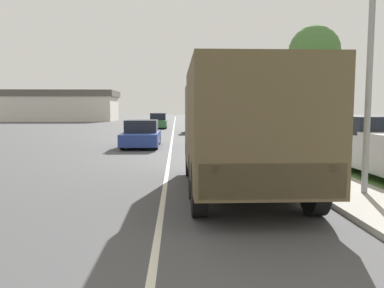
{
  "coord_description": "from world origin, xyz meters",
  "views": [
    {
      "loc": [
        0.32,
        1.49,
        2.1
      ],
      "look_at": [
        0.76,
        12.1,
        1.1
      ],
      "focal_mm": 35.0,
      "sensor_mm": 36.0,
      "label": 1
    }
  ],
  "objects_px": {
    "military_truck": "(240,125)",
    "car_nearest_ahead": "(142,135)",
    "car_second_ahead": "(197,125)",
    "lamp_post": "(361,30)",
    "car_third_ahead": "(158,122)"
  },
  "relations": [
    {
      "from": "military_truck",
      "to": "car_nearest_ahead",
      "type": "xyz_separation_m",
      "value": [
        -3.51,
        11.49,
        -1.04
      ]
    },
    {
      "from": "car_second_ahead",
      "to": "car_nearest_ahead",
      "type": "bearing_deg",
      "value": -107.33
    },
    {
      "from": "lamp_post",
      "to": "car_second_ahead",
      "type": "bearing_deg",
      "value": 95.87
    },
    {
      "from": "car_second_ahead",
      "to": "car_third_ahead",
      "type": "bearing_deg",
      "value": 115.91
    },
    {
      "from": "car_third_ahead",
      "to": "lamp_post",
      "type": "relative_size",
      "value": 0.65
    },
    {
      "from": "car_third_ahead",
      "to": "lamp_post",
      "type": "xyz_separation_m",
      "value": [
        6.17,
        -31.57,
        3.15
      ]
    },
    {
      "from": "car_nearest_ahead",
      "to": "car_third_ahead",
      "type": "xyz_separation_m",
      "value": [
        -0.04,
        19.41,
        0.06
      ]
    },
    {
      "from": "car_second_ahead",
      "to": "car_third_ahead",
      "type": "xyz_separation_m",
      "value": [
        -3.71,
        7.64,
        -0.0
      ]
    },
    {
      "from": "car_second_ahead",
      "to": "military_truck",
      "type": "bearing_deg",
      "value": -90.41
    },
    {
      "from": "car_nearest_ahead",
      "to": "car_third_ahead",
      "type": "height_order",
      "value": "car_third_ahead"
    },
    {
      "from": "car_nearest_ahead",
      "to": "car_third_ahead",
      "type": "relative_size",
      "value": 1.13
    },
    {
      "from": "military_truck",
      "to": "car_nearest_ahead",
      "type": "height_order",
      "value": "military_truck"
    },
    {
      "from": "lamp_post",
      "to": "military_truck",
      "type": "bearing_deg",
      "value": 165.63
    },
    {
      "from": "military_truck",
      "to": "lamp_post",
      "type": "xyz_separation_m",
      "value": [
        2.63,
        -0.67,
        2.17
      ]
    },
    {
      "from": "car_second_ahead",
      "to": "car_third_ahead",
      "type": "distance_m",
      "value": 8.5
    }
  ]
}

